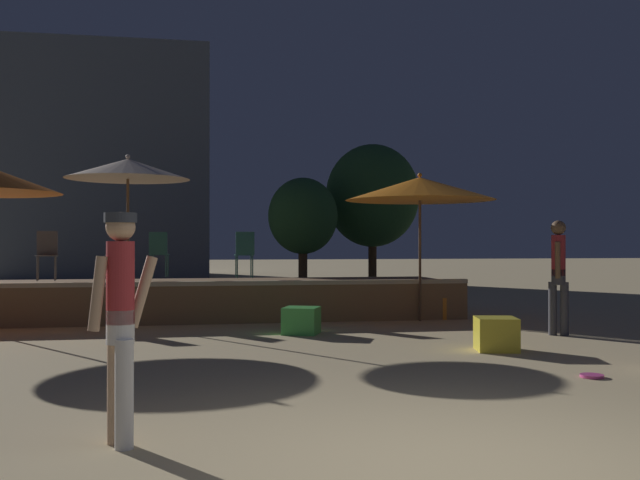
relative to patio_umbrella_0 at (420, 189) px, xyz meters
The scene contains 17 objects.
ground_plane 9.10m from the patio_umbrella_0, 106.20° to the right, with size 120.00×120.00×0.00m, color #D1B784.
wooden_deck 4.82m from the patio_umbrella_0, 158.97° to the left, with size 10.05×2.90×0.76m.
patio_umbrella_0 is the anchor object (origin of this frame).
patio_umbrella_1 5.27m from the patio_umbrella_0, behind, with size 2.14×2.14×2.99m.
cube_seat_0 2.38m from the patio_umbrella_0, 28.05° to the left, with size 0.51×0.51×0.41m.
cube_seat_1 3.62m from the patio_umbrella_0, 149.04° to the right, with size 0.69×0.69×0.42m.
cube_seat_2 4.30m from the patio_umbrella_0, 92.25° to the right, with size 0.63×0.63×0.44m.
person_0 3.14m from the patio_umbrella_0, 57.88° to the right, with size 0.33×0.46×1.79m.
person_2 8.91m from the patio_umbrella_0, 122.01° to the right, with size 0.49×0.29×1.66m.
bistro_chair_0 5.33m from the patio_umbrella_0, 157.69° to the left, with size 0.40×0.40×0.90m.
bistro_chair_1 5.81m from the patio_umbrella_0, 165.74° to the left, with size 0.48×0.48×0.90m.
bistro_chair_2 6.94m from the patio_umbrella_0, behind, with size 0.40×0.41×0.90m.
bistro_chair_3 3.59m from the patio_umbrella_0, 157.52° to the left, with size 0.40×0.40×0.90m.
frisbee_disc 6.16m from the patio_umbrella_0, 89.41° to the right, with size 0.25×0.25×0.03m.
background_tree_0 10.96m from the patio_umbrella_0, 80.21° to the left, with size 3.16×3.16×4.80m.
background_tree_1 9.29m from the patio_umbrella_0, 94.71° to the left, with size 2.16×2.16×3.49m.
distant_building 21.46m from the patio_umbrella_0, 111.40° to the left, with size 8.66×4.97×9.89m.
Camera 1 is at (-1.70, -4.23, 1.43)m, focal length 40.00 mm.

